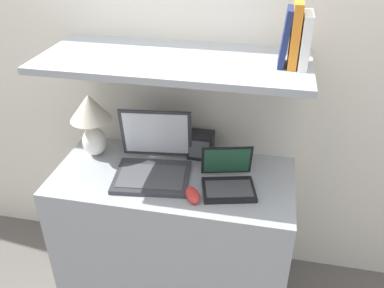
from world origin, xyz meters
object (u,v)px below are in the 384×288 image
at_px(table_lamp, 91,117).
at_px(book_orange, 295,35).
at_px(computer_mouse, 193,195).
at_px(book_white, 305,40).
at_px(router_box, 201,145).
at_px(book_navy, 285,37).
at_px(laptop_large, 153,162).
at_px(laptop_small, 228,180).

relative_size(table_lamp, book_orange, 1.34).
height_order(computer_mouse, book_white, book_white).
xyz_separation_m(router_box, book_navy, (0.34, -0.12, 0.58)).
relative_size(table_lamp, book_white, 1.60).
height_order(table_lamp, laptop_large, table_lamp).
height_order(table_lamp, book_white, book_white).
bearing_deg(computer_mouse, table_lamp, 155.19).
relative_size(laptop_small, router_box, 2.04).
height_order(router_box, book_navy, book_navy).
relative_size(table_lamp, computer_mouse, 2.61).
bearing_deg(router_box, laptop_large, -136.51).
xyz_separation_m(laptop_large, laptop_small, (0.35, -0.04, -0.02)).
xyz_separation_m(laptop_small, router_box, (-0.16, 0.22, 0.03)).
height_order(laptop_large, router_box, laptop_large).
xyz_separation_m(laptop_large, book_white, (0.60, 0.06, 0.58)).
bearing_deg(computer_mouse, book_white, 29.31).
relative_size(laptop_small, book_navy, 1.24).
bearing_deg(router_box, book_navy, -19.26).
relative_size(book_white, book_orange, 0.84).
distance_m(router_box, book_white, 0.72).
bearing_deg(computer_mouse, book_orange, 31.97).
bearing_deg(book_white, book_navy, 180.00).
height_order(laptop_large, laptop_small, laptop_large).
height_order(laptop_small, book_white, book_white).
distance_m(book_white, book_navy, 0.07).
bearing_deg(laptop_large, book_white, 5.77).
distance_m(computer_mouse, book_white, 0.76).
distance_m(laptop_small, computer_mouse, 0.18).
bearing_deg(book_orange, laptop_small, -153.31).
bearing_deg(laptop_small, table_lamp, 168.29).
bearing_deg(book_navy, book_white, 0.00).
bearing_deg(laptop_small, laptop_large, 172.77).
height_order(laptop_large, book_navy, book_navy).
bearing_deg(computer_mouse, book_navy, 34.72).
bearing_deg(laptop_large, book_navy, 6.57).
bearing_deg(book_orange, laptop_large, -173.83).
bearing_deg(laptop_large, laptop_small, -7.23).
xyz_separation_m(table_lamp, router_box, (0.52, 0.08, -0.14)).
height_order(laptop_large, book_orange, book_orange).
xyz_separation_m(laptop_large, book_orange, (0.56, 0.06, 0.60)).
xyz_separation_m(laptop_small, book_navy, (0.18, 0.11, 0.61)).
xyz_separation_m(computer_mouse, book_orange, (0.35, 0.22, 0.64)).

